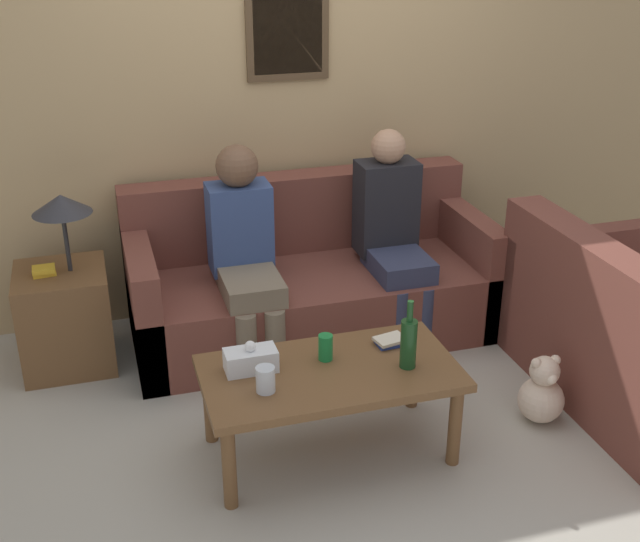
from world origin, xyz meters
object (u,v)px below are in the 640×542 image
Objects in this scene: couch_main at (310,283)px; person_left at (245,247)px; teddy_bear at (542,393)px; couch_side at (639,346)px; person_right at (392,230)px; coffee_table at (330,380)px; wine_bottle at (409,342)px; drinking_glass at (266,379)px.

person_left reaches higher than couch_main.
couch_main is 5.85× the size of teddy_bear.
couch_main is 0.55m from person_left.
person_left is 3.31× the size of teddy_bear.
couch_side is at bearing -41.02° from couch_main.
teddy_bear is at bearing -71.64° from person_right.
coffee_table is 3.22× the size of teddy_bear.
couch_side is 4.18× the size of teddy_bear.
wine_bottle reaches higher than teddy_bear.
drinking_glass is at bearing -164.00° from coffee_table.
drinking_glass is (-0.65, -0.01, -0.07)m from wine_bottle.
person_right is (0.86, 0.02, -0.00)m from person_left.
wine_bottle is at bearing 92.70° from couch_side.
coffee_table is (-0.24, -1.18, 0.08)m from couch_main.
couch_main is at bearing 20.88° from person_left.
couch_main is 1.40m from drinking_glass.
coffee_table is 10.00× the size of drinking_glass.
teddy_bear is at bearing -41.34° from person_left.
person_right is (0.36, 1.12, 0.07)m from wine_bottle.
drinking_glass is 0.32× the size of teddy_bear.
person_left reaches higher than wine_bottle.
person_left is at bearing 138.66° from teddy_bear.
person_left is at bearing 99.16° from coffee_table.
teddy_bear is (1.23, -1.08, -0.48)m from person_left.
wine_bottle is (-1.28, -0.06, 0.26)m from couch_side.
person_left is at bearing 114.57° from wine_bottle.
person_right reaches higher than coffee_table.
wine_bottle reaches higher than coffee_table.
teddy_bear is (1.06, -0.06, -0.23)m from coffee_table.
couch_main reaches higher than teddy_bear.
couch_side is at bearing 2.23° from drinking_glass.
couch_main is 1.82m from couch_side.
couch_main is at bearing 66.44° from drinking_glass.
drinking_glass is (-1.93, -0.08, 0.20)m from couch_side.
wine_bottle reaches higher than drinking_glass.
couch_main reaches higher than drinking_glass.
couch_side reaches higher than teddy_bear.
couch_main is 1.74× the size of person_right.
wine_bottle is 0.28× the size of person_left.
wine_bottle is (0.34, -0.07, 0.18)m from coffee_table.
couch_main is 1.21m from coffee_table.
coffee_table is at bearing 89.50° from couch_side.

